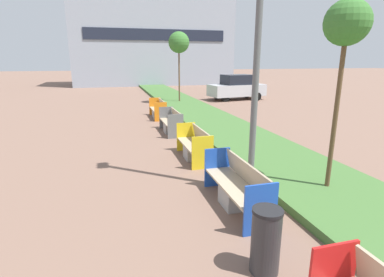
{
  "coord_description": "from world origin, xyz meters",
  "views": [
    {
      "loc": [
        -1.46,
        1.95,
        2.96
      ],
      "look_at": [
        0.9,
        10.52,
        0.6
      ],
      "focal_mm": 28.0,
      "sensor_mm": 36.0,
      "label": 1
    }
  ],
  "objects_px": {
    "bench_yellow_frame": "(195,147)",
    "bench_blue_frame": "(237,189)",
    "bench_orange_frame": "(158,111)",
    "litter_bin": "(266,241)",
    "bench_grey_frame": "(171,124)",
    "sapling_tree_far": "(179,43)",
    "parked_car_distant": "(237,87)",
    "sapling_tree_near": "(347,27)"
  },
  "relations": [
    {
      "from": "bench_yellow_frame",
      "to": "bench_blue_frame",
      "type": "bearing_deg",
      "value": -89.93
    },
    {
      "from": "bench_orange_frame",
      "to": "litter_bin",
      "type": "bearing_deg",
      "value": -91.98
    },
    {
      "from": "bench_yellow_frame",
      "to": "bench_grey_frame",
      "type": "height_order",
      "value": "same"
    },
    {
      "from": "bench_orange_frame",
      "to": "litter_bin",
      "type": "xyz_separation_m",
      "value": [
        -0.42,
        -12.03,
        0.13
      ]
    },
    {
      "from": "sapling_tree_far",
      "to": "litter_bin",
      "type": "bearing_deg",
      "value": -98.95
    },
    {
      "from": "sapling_tree_far",
      "to": "parked_car_distant",
      "type": "bearing_deg",
      "value": 10.98
    },
    {
      "from": "bench_grey_frame",
      "to": "sapling_tree_near",
      "type": "bearing_deg",
      "value": -71.44
    },
    {
      "from": "bench_yellow_frame",
      "to": "parked_car_distant",
      "type": "bearing_deg",
      "value": 61.38
    },
    {
      "from": "bench_blue_frame",
      "to": "parked_car_distant",
      "type": "relative_size",
      "value": 0.5
    },
    {
      "from": "bench_blue_frame",
      "to": "bench_grey_frame",
      "type": "distance_m",
      "value": 6.68
    },
    {
      "from": "sapling_tree_near",
      "to": "parked_car_distant",
      "type": "distance_m",
      "value": 16.64
    },
    {
      "from": "bench_blue_frame",
      "to": "litter_bin",
      "type": "xyz_separation_m",
      "value": [
        -0.42,
        -1.95,
        0.12
      ]
    },
    {
      "from": "bench_grey_frame",
      "to": "bench_orange_frame",
      "type": "height_order",
      "value": "same"
    },
    {
      "from": "litter_bin",
      "to": "sapling_tree_near",
      "type": "bearing_deg",
      "value": 36.69
    },
    {
      "from": "bench_orange_frame",
      "to": "sapling_tree_near",
      "type": "xyz_separation_m",
      "value": [
        2.23,
        -10.05,
        3.21
      ]
    },
    {
      "from": "bench_blue_frame",
      "to": "bench_grey_frame",
      "type": "height_order",
      "value": "same"
    },
    {
      "from": "sapling_tree_near",
      "to": "parked_car_distant",
      "type": "height_order",
      "value": "sapling_tree_near"
    },
    {
      "from": "bench_orange_frame",
      "to": "parked_car_distant",
      "type": "bearing_deg",
      "value": 39.66
    },
    {
      "from": "sapling_tree_near",
      "to": "sapling_tree_far",
      "type": "height_order",
      "value": "sapling_tree_far"
    },
    {
      "from": "litter_bin",
      "to": "parked_car_distant",
      "type": "height_order",
      "value": "parked_car_distant"
    },
    {
      "from": "bench_blue_frame",
      "to": "bench_yellow_frame",
      "type": "bearing_deg",
      "value": 90.07
    },
    {
      "from": "bench_yellow_frame",
      "to": "sapling_tree_far",
      "type": "xyz_separation_m",
      "value": [
        2.24,
        11.7,
        3.65
      ]
    },
    {
      "from": "sapling_tree_near",
      "to": "bench_blue_frame",
      "type": "bearing_deg",
      "value": -179.34
    },
    {
      "from": "bench_yellow_frame",
      "to": "bench_orange_frame",
      "type": "relative_size",
      "value": 0.99
    },
    {
      "from": "bench_yellow_frame",
      "to": "litter_bin",
      "type": "xyz_separation_m",
      "value": [
        -0.42,
        -5.13,
        0.13
      ]
    },
    {
      "from": "bench_yellow_frame",
      "to": "bench_grey_frame",
      "type": "relative_size",
      "value": 0.98
    },
    {
      "from": "bench_grey_frame",
      "to": "litter_bin",
      "type": "height_order",
      "value": "litter_bin"
    },
    {
      "from": "bench_blue_frame",
      "to": "bench_orange_frame",
      "type": "bearing_deg",
      "value": 90.02
    },
    {
      "from": "sapling_tree_near",
      "to": "bench_yellow_frame",
      "type": "bearing_deg",
      "value": 125.34
    },
    {
      "from": "bench_grey_frame",
      "to": "parked_car_distant",
      "type": "relative_size",
      "value": 0.44
    },
    {
      "from": "bench_grey_frame",
      "to": "bench_orange_frame",
      "type": "distance_m",
      "value": 3.4
    },
    {
      "from": "bench_yellow_frame",
      "to": "bench_orange_frame",
      "type": "bearing_deg",
      "value": 90.0
    },
    {
      "from": "bench_blue_frame",
      "to": "litter_bin",
      "type": "bearing_deg",
      "value": -102.15
    },
    {
      "from": "bench_orange_frame",
      "to": "sapling_tree_far",
      "type": "height_order",
      "value": "sapling_tree_far"
    },
    {
      "from": "sapling_tree_near",
      "to": "sapling_tree_far",
      "type": "relative_size",
      "value": 0.87
    },
    {
      "from": "bench_grey_frame",
      "to": "litter_bin",
      "type": "relative_size",
      "value": 2.0
    },
    {
      "from": "bench_yellow_frame",
      "to": "parked_car_distant",
      "type": "xyz_separation_m",
      "value": [
        6.88,
        12.6,
        0.55
      ]
    },
    {
      "from": "litter_bin",
      "to": "sapling_tree_near",
      "type": "relative_size",
      "value": 0.24
    },
    {
      "from": "bench_yellow_frame",
      "to": "sapling_tree_far",
      "type": "bearing_deg",
      "value": 79.18
    },
    {
      "from": "bench_yellow_frame",
      "to": "parked_car_distant",
      "type": "height_order",
      "value": "parked_car_distant"
    },
    {
      "from": "litter_bin",
      "to": "bench_grey_frame",
      "type": "bearing_deg",
      "value": 87.24
    },
    {
      "from": "sapling_tree_near",
      "to": "sapling_tree_far",
      "type": "xyz_separation_m",
      "value": [
        0.0,
        14.85,
        0.43
      ]
    }
  ]
}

